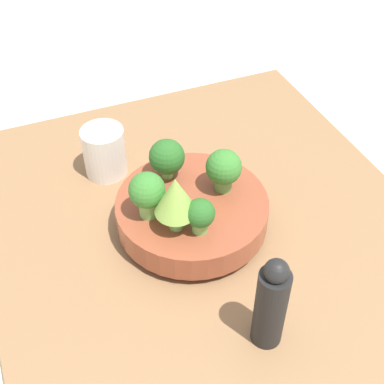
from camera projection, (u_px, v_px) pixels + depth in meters
name	position (u px, v px, depth m)	size (l,w,h in m)	color
ground_plane	(211.00, 251.00, 0.91)	(6.00, 6.00, 0.00)	beige
table	(211.00, 242.00, 0.90)	(0.84, 0.71, 0.05)	olive
bowl	(192.00, 212.00, 0.87)	(0.25, 0.25, 0.06)	brown
broccoli_floret_back	(147.00, 192.00, 0.80)	(0.06, 0.06, 0.08)	#7AB256
romanesco_piece_far	(176.00, 197.00, 0.77)	(0.06, 0.06, 0.10)	#7AB256
broccoli_floret_left	(200.00, 215.00, 0.78)	(0.04, 0.04, 0.06)	#7AB256
broccoli_floret_right	(167.00, 157.00, 0.87)	(0.06, 0.06, 0.07)	#7AB256
broccoli_floret_front	(224.00, 169.00, 0.84)	(0.06, 0.06, 0.08)	#609347
cup	(104.00, 152.00, 0.96)	(0.08, 0.08, 0.09)	silver
pepper_mill	(271.00, 304.00, 0.69)	(0.04, 0.04, 0.16)	black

